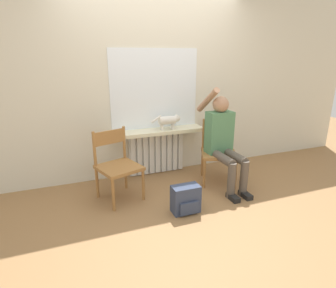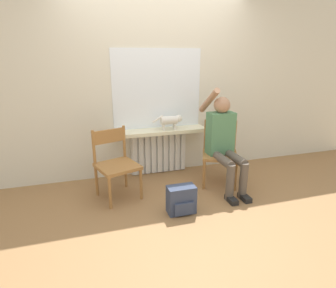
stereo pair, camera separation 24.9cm
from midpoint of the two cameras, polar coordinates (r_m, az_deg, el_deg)
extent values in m
plane|color=olive|center=(3.30, 2.16, -13.12)|extent=(12.00, 12.00, 0.00)
cube|color=beige|center=(4.02, -4.68, 12.70)|extent=(7.00, 0.06, 2.70)
cube|color=silver|center=(4.17, -4.08, -1.64)|extent=(0.83, 0.05, 0.64)
cube|color=silver|center=(4.04, -8.88, -2.44)|extent=(0.06, 0.03, 0.61)
cube|color=silver|center=(4.06, -7.61, -2.29)|extent=(0.06, 0.03, 0.61)
cube|color=silver|center=(4.08, -6.36, -2.13)|extent=(0.06, 0.03, 0.61)
cube|color=silver|center=(4.10, -5.12, -1.99)|extent=(0.06, 0.03, 0.61)
cube|color=silver|center=(4.13, -3.89, -1.84)|extent=(0.06, 0.03, 0.61)
cube|color=silver|center=(4.15, -2.68, -1.69)|extent=(0.06, 0.03, 0.61)
cube|color=silver|center=(4.18, -1.49, -1.54)|extent=(0.06, 0.03, 0.61)
cube|color=silver|center=(4.21, -0.31, -1.40)|extent=(0.06, 0.03, 0.61)
cube|color=silver|center=(4.24, 0.85, -1.25)|extent=(0.06, 0.03, 0.61)
cube|color=beige|center=(3.97, -3.72, 2.56)|extent=(1.32, 0.29, 0.05)
cube|color=white|center=(3.99, -4.49, 11.00)|extent=(1.27, 0.01, 1.10)
cube|color=#9E6B38|center=(3.42, -11.97, -4.77)|extent=(0.58, 0.58, 0.04)
cylinder|color=#9E6B38|center=(3.26, -13.23, -10.12)|extent=(0.04, 0.04, 0.39)
cylinder|color=#9E6B38|center=(3.44, -7.14, -8.32)|extent=(0.04, 0.04, 0.39)
cylinder|color=#9E6B38|center=(3.60, -16.14, -7.66)|extent=(0.04, 0.04, 0.39)
cylinder|color=#9E6B38|center=(3.76, -10.47, -6.16)|extent=(0.04, 0.04, 0.39)
cylinder|color=#9E6B38|center=(3.44, -16.76, -0.97)|extent=(0.04, 0.04, 0.42)
cylinder|color=#9E6B38|center=(3.60, -10.86, 0.30)|extent=(0.04, 0.04, 0.42)
cube|color=#9E6B38|center=(3.49, -13.86, 1.31)|extent=(0.40, 0.15, 0.17)
cube|color=#9E6B38|center=(3.85, 8.47, -2.05)|extent=(0.60, 0.60, 0.04)
cylinder|color=#9E6B38|center=(3.72, 5.48, -6.15)|extent=(0.04, 0.04, 0.39)
cylinder|color=#9E6B38|center=(3.76, 11.69, -6.18)|extent=(0.04, 0.04, 0.39)
cylinder|color=#9E6B38|center=(4.10, 5.26, -3.88)|extent=(0.04, 0.04, 0.39)
cylinder|color=#9E6B38|center=(4.13, 10.89, -3.94)|extent=(0.04, 0.04, 0.39)
cylinder|color=#9E6B38|center=(3.96, 5.44, 2.09)|extent=(0.04, 0.04, 0.42)
cylinder|color=#9E6B38|center=(4.00, 11.25, 1.98)|extent=(0.04, 0.04, 0.42)
cube|color=#9E6B38|center=(3.95, 8.43, 3.49)|extent=(0.38, 0.19, 0.17)
cylinder|color=brown|center=(3.61, 8.96, -2.77)|extent=(0.11, 0.49, 0.11)
cylinder|color=brown|center=(3.70, 11.38, -2.40)|extent=(0.11, 0.49, 0.11)
cylinder|color=brown|center=(3.50, 10.78, -7.37)|extent=(0.10, 0.10, 0.46)
cylinder|color=brown|center=(3.59, 13.24, -6.87)|extent=(0.10, 0.10, 0.46)
cube|color=black|center=(3.54, 11.11, -10.65)|extent=(0.09, 0.20, 0.06)
cube|color=black|center=(3.63, 13.56, -10.07)|extent=(0.09, 0.20, 0.06)
cube|color=#4C7F56|center=(3.78, 8.50, 2.34)|extent=(0.34, 0.20, 0.56)
sphere|color=#A87A5B|center=(3.70, 8.76, 7.94)|extent=(0.21, 0.21, 0.21)
cylinder|color=#A87A5B|center=(3.76, 6.15, 8.83)|extent=(0.08, 0.50, 0.38)
cylinder|color=#4C7F56|center=(3.83, 10.78, 1.99)|extent=(0.08, 0.08, 0.45)
cylinder|color=silver|center=(3.93, -1.98, 4.84)|extent=(0.23, 0.11, 0.11)
sphere|color=silver|center=(3.97, 0.01, 5.25)|extent=(0.10, 0.10, 0.10)
cone|color=silver|center=(3.94, 0.14, 5.79)|extent=(0.03, 0.03, 0.03)
cone|color=silver|center=(3.99, -0.11, 5.92)|extent=(0.03, 0.03, 0.03)
cylinder|color=silver|center=(3.95, -0.71, 3.49)|extent=(0.03, 0.03, 0.08)
cylinder|color=silver|center=(4.00, -0.99, 3.67)|extent=(0.03, 0.03, 0.08)
cylinder|color=silver|center=(3.90, -2.97, 3.27)|extent=(0.03, 0.03, 0.08)
cylinder|color=silver|center=(3.95, -3.23, 3.46)|extent=(0.03, 0.03, 0.08)
cylinder|color=silver|center=(3.87, -4.26, 5.05)|extent=(0.16, 0.03, 0.11)
cube|color=#333D56|center=(3.18, 1.32, -11.13)|extent=(0.31, 0.17, 0.31)
cube|color=#333D56|center=(3.13, 2.03, -12.96)|extent=(0.22, 0.03, 0.14)
camera|label=1|loc=(0.12, -91.95, -0.61)|focal=30.00mm
camera|label=2|loc=(0.12, 88.05, 0.61)|focal=30.00mm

